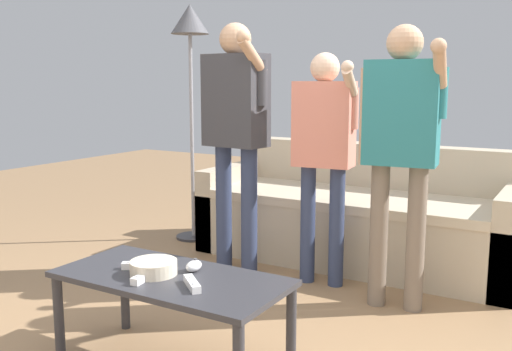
% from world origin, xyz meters
% --- Properties ---
extents(couch, '(2.17, 0.85, 0.79)m').
position_xyz_m(couch, '(-0.16, 1.63, 0.29)').
color(couch, '#B7A88E').
rests_on(couch, ground).
extents(coffee_table, '(1.01, 0.48, 0.42)m').
position_xyz_m(coffee_table, '(-0.27, -0.30, 0.37)').
color(coffee_table, '#2D2D33').
rests_on(coffee_table, ground).
extents(snack_bowl, '(0.20, 0.20, 0.06)m').
position_xyz_m(snack_bowl, '(-0.35, -0.32, 0.45)').
color(snack_bowl, beige).
rests_on(snack_bowl, coffee_table).
extents(game_remote_nunchuk, '(0.06, 0.09, 0.05)m').
position_xyz_m(game_remote_nunchuk, '(-0.22, -0.20, 0.45)').
color(game_remote_nunchuk, white).
rests_on(game_remote_nunchuk, coffee_table).
extents(floor_lamp, '(0.29, 0.29, 1.83)m').
position_xyz_m(floor_lamp, '(-1.48, 1.46, 1.54)').
color(floor_lamp, '#2D2D33').
rests_on(floor_lamp, ground).
extents(player_left, '(0.47, 0.36, 1.60)m').
position_xyz_m(player_left, '(-0.72, 0.92, 1.01)').
color(player_left, '#2D3856').
rests_on(player_left, ground).
extents(player_center, '(0.43, 0.28, 1.41)m').
position_xyz_m(player_center, '(-0.16, 1.02, 0.89)').
color(player_center, '#2D3856').
rests_on(player_center, ground).
extents(player_right, '(0.48, 0.33, 1.54)m').
position_xyz_m(player_right, '(0.35, 0.87, 0.97)').
color(player_right, '#756656').
rests_on(player_right, ground).
extents(game_remote_wand_near, '(0.06, 0.16, 0.03)m').
position_xyz_m(game_remote_wand_near, '(-0.33, -0.40, 0.44)').
color(game_remote_wand_near, white).
rests_on(game_remote_wand_near, coffee_table).
extents(game_remote_wand_far, '(0.15, 0.11, 0.03)m').
position_xyz_m(game_remote_wand_far, '(-0.44, -0.30, 0.44)').
color(game_remote_wand_far, white).
rests_on(game_remote_wand_far, coffee_table).
extents(game_remote_wand_spare, '(0.15, 0.13, 0.03)m').
position_xyz_m(game_remote_wand_spare, '(-0.11, -0.37, 0.44)').
color(game_remote_wand_spare, white).
rests_on(game_remote_wand_spare, coffee_table).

